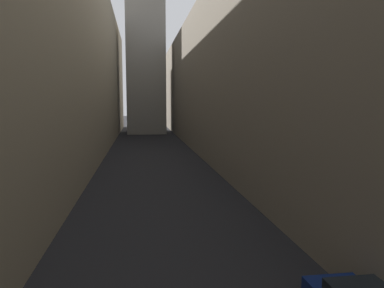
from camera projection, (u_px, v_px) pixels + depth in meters
name	position (u px, v px, depth m)	size (l,w,h in m)	color
ground_plane	(153.00, 161.00, 39.49)	(264.00, 264.00, 0.00)	black
building_block_left	(29.00, 59.00, 38.38)	(14.79, 108.00, 21.79)	gray
building_block_right	(254.00, 77.00, 42.07)	(12.55, 108.00, 18.41)	#756B5B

